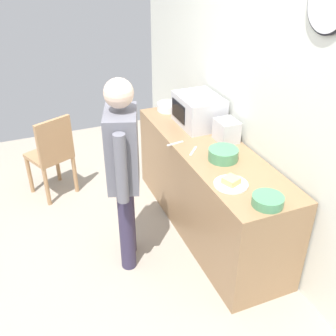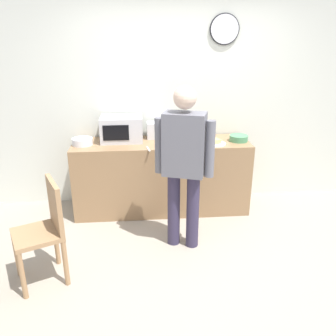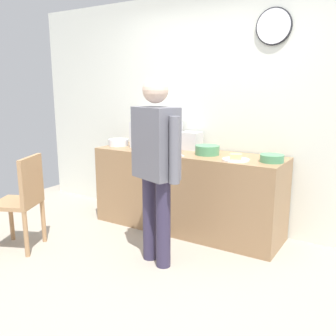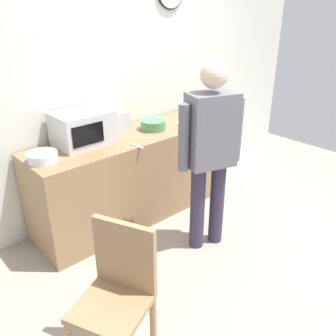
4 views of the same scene
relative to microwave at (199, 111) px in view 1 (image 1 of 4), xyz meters
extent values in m
plane|color=#9E9384|center=(0.74, -1.33, -1.04)|extent=(6.00, 6.00, 0.00)
cube|color=silver|center=(0.74, 0.27, 0.26)|extent=(5.40, 0.10, 2.60)
cylinder|color=white|center=(1.26, 0.21, 1.13)|extent=(0.33, 0.03, 0.33)
cylinder|color=black|center=(1.26, 0.21, 1.13)|extent=(0.36, 0.02, 0.36)
cube|color=#93704C|center=(0.47, -0.11, -0.59)|extent=(2.13, 0.62, 0.89)
cube|color=silver|center=(0.00, 0.00, 0.00)|extent=(0.50, 0.38, 0.30)
cube|color=black|center=(-0.06, -0.19, 0.00)|extent=(0.30, 0.01, 0.18)
cylinder|color=white|center=(1.10, -0.25, -0.14)|extent=(0.26, 0.26, 0.01)
cube|color=#D8B86F|center=(1.10, -0.25, -0.11)|extent=(0.14, 0.14, 0.05)
cylinder|color=#4C8E60|center=(0.72, -0.12, -0.10)|extent=(0.25, 0.25, 0.10)
cylinder|color=white|center=(-0.46, -0.14, -0.11)|extent=(0.24, 0.24, 0.08)
cylinder|color=#4C8E60|center=(1.42, -0.14, -0.11)|extent=(0.23, 0.23, 0.07)
cube|color=silver|center=(0.42, 0.08, -0.05)|extent=(0.22, 0.18, 0.20)
cube|color=silver|center=(0.31, -0.38, -0.15)|extent=(0.05, 0.17, 0.01)
cube|color=silver|center=(0.50, -0.29, -0.15)|extent=(0.14, 0.13, 0.01)
cylinder|color=#342D48|center=(0.73, -0.99, -0.64)|extent=(0.13, 0.13, 0.80)
cylinder|color=#342D48|center=(0.54, -0.93, -0.64)|extent=(0.13, 0.13, 0.80)
cube|color=slate|center=(0.64, -0.96, 0.07)|extent=(0.46, 0.36, 0.62)
cylinder|color=slate|center=(0.87, -1.04, 0.04)|extent=(0.09, 0.09, 0.56)
cylinder|color=slate|center=(0.40, -0.88, 0.04)|extent=(0.09, 0.09, 0.56)
sphere|color=beige|center=(0.64, -0.96, 0.52)|extent=(0.22, 0.22, 0.22)
cylinder|color=#A87F56|center=(-0.94, -1.34, -0.81)|extent=(0.04, 0.04, 0.45)
cylinder|color=#A87F56|center=(-0.80, -1.67, -0.81)|extent=(0.04, 0.04, 0.45)
cylinder|color=#A87F56|center=(-0.62, -1.20, -0.81)|extent=(0.04, 0.04, 0.45)
cylinder|color=#A87F56|center=(-0.47, -1.52, -0.81)|extent=(0.04, 0.04, 0.45)
cube|color=#A87F56|center=(-0.71, -1.43, -0.57)|extent=(0.53, 0.53, 0.04)
cube|color=#A87F56|center=(-0.54, -1.36, -0.32)|extent=(0.20, 0.38, 0.45)
camera|label=1|loc=(3.25, -1.65, 1.49)|focal=42.24mm
camera|label=2|loc=(0.19, -4.15, 1.05)|focal=37.24mm
camera|label=3|loc=(2.38, -3.57, 0.55)|focal=39.22mm
camera|label=4|loc=(-1.50, -2.79, 1.04)|focal=38.46mm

